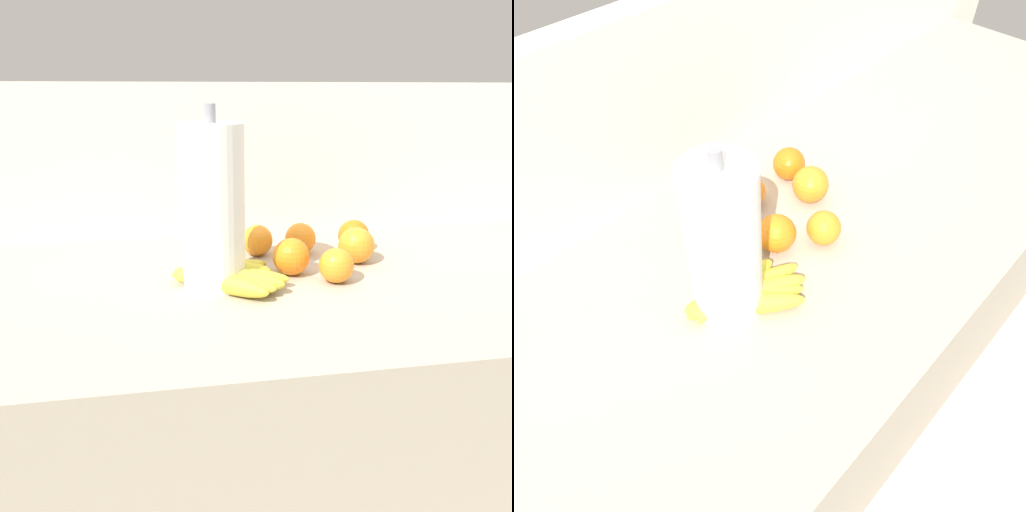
% 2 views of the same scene
% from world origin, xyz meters
% --- Properties ---
extents(ground_plane, '(6.00, 6.00, 0.00)m').
position_xyz_m(ground_plane, '(0.00, 0.00, 0.00)').
color(ground_plane, beige).
extents(counter, '(1.96, 0.62, 0.95)m').
position_xyz_m(counter, '(0.00, 0.00, 0.47)').
color(counter, '#ADA08C').
rests_on(counter, ground).
extents(wall_back, '(2.36, 0.06, 1.30)m').
position_xyz_m(wall_back, '(0.00, 0.34, 0.65)').
color(wall_back, silver).
rests_on(wall_back, ground).
extents(banana_bunch, '(0.22, 0.18, 0.04)m').
position_xyz_m(banana_bunch, '(-0.28, -0.01, 0.97)').
color(banana_bunch, gold).
rests_on(banana_bunch, counter).
extents(orange_right, '(0.07, 0.07, 0.07)m').
position_xyz_m(orange_right, '(-0.00, 0.07, 0.99)').
color(orange_right, orange).
rests_on(orange_right, counter).
extents(orange_front, '(0.07, 0.07, 0.07)m').
position_xyz_m(orange_front, '(0.02, 0.15, 0.98)').
color(orange_front, orange).
rests_on(orange_front, counter).
extents(orange_center, '(0.07, 0.07, 0.07)m').
position_xyz_m(orange_center, '(-0.19, 0.15, 0.98)').
color(orange_center, orange).
rests_on(orange_center, counter).
extents(orange_back_left, '(0.06, 0.06, 0.06)m').
position_xyz_m(orange_back_left, '(-0.07, -0.02, 0.98)').
color(orange_back_left, orange).
rests_on(orange_back_left, counter).
extents(orange_far_right, '(0.07, 0.07, 0.07)m').
position_xyz_m(orange_far_right, '(-0.15, 0.03, 0.98)').
color(orange_far_right, orange).
rests_on(orange_far_right, counter).
extents(orange_back_right, '(0.07, 0.07, 0.07)m').
position_xyz_m(orange_back_right, '(-0.10, 0.15, 0.98)').
color(orange_back_right, orange).
rests_on(orange_back_right, counter).
extents(paper_towel_roll, '(0.11, 0.11, 0.31)m').
position_xyz_m(paper_towel_roll, '(-0.29, 0.00, 1.09)').
color(paper_towel_roll, white).
rests_on(paper_towel_roll, counter).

